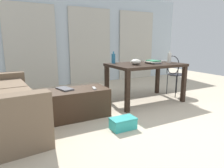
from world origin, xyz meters
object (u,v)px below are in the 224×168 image
Objects in this scene: craft_table at (145,68)px; tv_remote_primary at (94,88)px; bowl at (136,62)px; book_stack at (153,62)px; tv_remote_on_table at (164,61)px; magazine at (65,89)px; bottle_near at (169,58)px; wire_chair at (175,71)px; bottle_far at (113,58)px; scissors at (145,62)px; shoebox at (123,123)px; coffee_table at (78,103)px.

craft_table reaches higher than tv_remote_primary.
bowl reaches higher than tv_remote_primary.
tv_remote_primary is at bearing -170.57° from book_stack.
magazine is (-2.13, -0.17, -0.31)m from tv_remote_on_table.
magazine is at bearing 179.90° from bottle_near.
craft_table is 4.79× the size of book_stack.
wire_chair is 2.03m from tv_remote_primary.
bottle_far is at bearing 168.54° from wire_chair.
shoebox is (-1.25, -1.19, -0.67)m from scissors.
magazine is at bearing -158.30° from bottle_far.
craft_table is (1.41, 0.18, 0.43)m from coffee_table.
tv_remote_primary is at bearing -170.90° from wire_chair.
tv_remote_primary is at bearing -174.38° from bottle_near.
wire_chair reaches higher than coffee_table.
bottle_near is 1.56× the size of tv_remote_on_table.
book_stack is 1.96× the size of tv_remote_primary.
magazine is (-1.73, -0.05, -0.32)m from book_stack.
tv_remote_on_table is at bearing 77.14° from bottle_near.
bottle_far is at bearing 67.45° from shoebox.
bottle_far reaches higher than magazine.
wire_chair reaches higher than scissors.
craft_table reaches higher than shoebox.
magazine reaches higher than shoebox.
tv_remote_on_table reaches higher than scissors.
coffee_table is at bearing 117.87° from shoebox.
tv_remote_primary is at bearing -37.04° from magazine.
wire_chair is at bearing -25.83° from tv_remote_on_table.
bowl reaches higher than coffee_table.
tv_remote_primary is (-0.66, -0.59, -0.39)m from bottle_far.
tv_remote_primary is (-1.18, -0.27, -0.20)m from craft_table.
coffee_table is 1.78m from scissors.
craft_table is at bearing 167.63° from bottle_near.
shoebox is at bearing -132.44° from bowl.
bowl is (1.13, 0.10, 0.58)m from coffee_table.
magazine is at bearing 169.24° from tv_remote_primary.
tv_remote_primary is at bearing 103.43° from shoebox.
bottle_near is (1.90, 0.07, 0.62)m from coffee_table.
wire_chair is at bearing 3.39° from craft_table.
bottle_near is at bearing -14.98° from magazine.
bottle_far is 1.49× the size of tv_remote_on_table.
shoebox is at bearing -62.13° from coffee_table.
magazine is at bearing 157.80° from coffee_table.
tv_remote_on_table is at bearing 17.37° from book_stack.
wire_chair reaches higher than craft_table.
bowl is 0.63m from scissors.
bowl is at bearing 47.56° from shoebox.
tv_remote_primary is 0.45m from magazine.
book_stack is 0.99× the size of magazine.
bottle_near is 2.29× the size of scissors.
shoebox is at bearing -152.50° from bottle_near.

